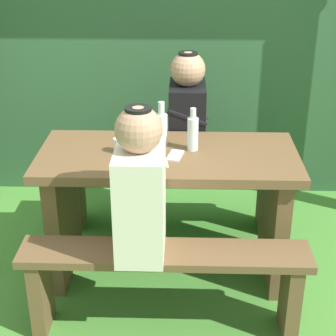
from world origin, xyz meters
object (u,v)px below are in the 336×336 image
(person_white_shirt, at_px, (140,188))
(bottle_center, at_px, (161,128))
(person_black_coat, at_px, (187,114))
(picnic_table, at_px, (168,193))
(bench_near, at_px, (165,274))
(bottle_left, at_px, (193,133))
(bottle_right, at_px, (152,140))
(drinking_glass, at_px, (119,145))
(cell_phone, at_px, (175,156))
(bench_far, at_px, (170,182))

(person_white_shirt, xyz_separation_m, bottle_center, (0.07, 0.62, 0.06))
(person_black_coat, relative_size, bottle_center, 2.91)
(picnic_table, xyz_separation_m, bench_near, (0.00, -0.50, -0.18))
(bottle_left, relative_size, bottle_right, 0.98)
(drinking_glass, xyz_separation_m, bottle_right, (0.18, -0.06, 0.06))
(drinking_glass, bearing_deg, bench_near, -62.83)
(person_black_coat, height_order, bottle_right, person_black_coat)
(drinking_glass, bearing_deg, person_black_coat, 53.95)
(bottle_left, bearing_deg, bench_near, -103.39)
(person_black_coat, xyz_separation_m, bottle_right, (-0.18, -0.56, 0.06))
(person_black_coat, distance_m, bottle_left, 0.46)
(drinking_glass, relative_size, bottle_left, 0.34)
(person_white_shirt, distance_m, person_black_coat, 1.03)
(bottle_left, bearing_deg, bottle_center, 158.28)
(picnic_table, height_order, cell_phone, cell_phone)
(bottle_right, bearing_deg, bench_near, -79.91)
(person_black_coat, xyz_separation_m, drinking_glass, (-0.36, -0.50, -0.00))
(bench_far, xyz_separation_m, bottle_center, (-0.04, -0.39, 0.52))
(bench_near, height_order, bench_far, same)
(bench_near, bearing_deg, person_black_coat, 84.18)
(bottle_right, bearing_deg, bench_far, 81.94)
(picnic_table, distance_m, cell_phone, 0.26)
(person_white_shirt, bearing_deg, bench_near, -1.71)
(bench_far, height_order, bottle_left, bottle_left)
(bench_near, xyz_separation_m, bottle_center, (-0.04, 0.62, 0.52))
(picnic_table, height_order, bottle_right, bottle_right)
(bench_far, xyz_separation_m, person_black_coat, (0.10, -0.00, 0.47))
(bench_near, relative_size, bottle_center, 5.67)
(bench_near, bearing_deg, bench_far, 90.00)
(drinking_glass, bearing_deg, person_white_shirt, -73.47)
(person_black_coat, distance_m, cell_phone, 0.55)
(bottle_right, height_order, bottle_center, bottle_center)
(person_white_shirt, bearing_deg, bottle_left, 66.19)
(bench_near, relative_size, bench_far, 1.00)
(picnic_table, relative_size, bottle_right, 5.79)
(drinking_glass, bearing_deg, bottle_left, 6.65)
(person_black_coat, relative_size, bottle_left, 3.05)
(drinking_glass, bearing_deg, bottle_right, -18.43)
(bottle_center, height_order, cell_phone, bottle_center)
(bench_far, relative_size, bottle_right, 5.79)
(picnic_table, distance_m, bottle_center, 0.37)
(bottle_right, bearing_deg, picnic_table, 35.84)
(person_white_shirt, height_order, person_black_coat, same)
(bottle_left, distance_m, bottle_center, 0.18)
(person_white_shirt, relative_size, cell_phone, 5.14)
(bottle_left, distance_m, cell_phone, 0.16)
(bench_near, bearing_deg, bottle_left, 76.61)
(person_black_coat, distance_m, bottle_right, 0.59)
(picnic_table, distance_m, bottle_left, 0.37)
(person_black_coat, relative_size, bottle_right, 2.98)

